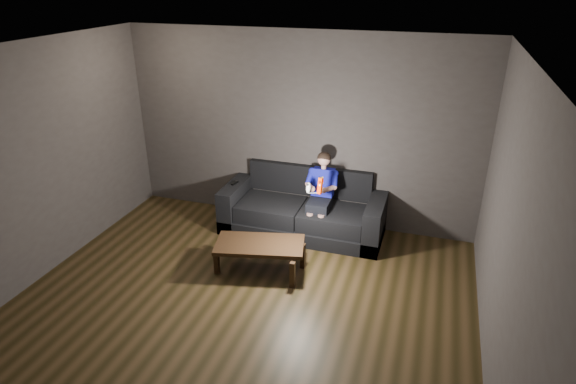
% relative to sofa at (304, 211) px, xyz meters
% --- Properties ---
extents(floor, '(5.00, 5.00, 0.00)m').
position_rel_sofa_xyz_m(floor, '(-0.19, -2.17, -0.28)').
color(floor, black).
rests_on(floor, ground).
extents(back_wall, '(5.00, 0.04, 2.70)m').
position_rel_sofa_xyz_m(back_wall, '(-0.19, 0.33, 1.07)').
color(back_wall, '#393231').
rests_on(back_wall, ground).
extents(left_wall, '(0.04, 5.00, 2.70)m').
position_rel_sofa_xyz_m(left_wall, '(-2.69, -2.17, 1.07)').
color(left_wall, '#393231').
rests_on(left_wall, ground).
extents(right_wall, '(0.04, 5.00, 2.70)m').
position_rel_sofa_xyz_m(right_wall, '(2.31, -2.17, 1.07)').
color(right_wall, '#393231').
rests_on(right_wall, ground).
extents(ceiling, '(5.00, 5.00, 0.02)m').
position_rel_sofa_xyz_m(ceiling, '(-0.19, -2.17, 2.42)').
color(ceiling, white).
rests_on(ceiling, back_wall).
extents(sofa, '(2.23, 0.96, 0.86)m').
position_rel_sofa_xyz_m(sofa, '(0.00, 0.00, 0.00)').
color(sofa, black).
rests_on(sofa, floor).
extents(child, '(0.43, 0.53, 1.06)m').
position_rel_sofa_xyz_m(child, '(0.25, -0.06, 0.43)').
color(child, black).
rests_on(child, sofa).
extents(wii_remote_red, '(0.07, 0.09, 0.21)m').
position_rel_sofa_xyz_m(wii_remote_red, '(0.34, -0.47, 0.64)').
color(wii_remote_red, red).
rests_on(wii_remote_red, child).
extents(nunchuk_white, '(0.06, 0.09, 0.14)m').
position_rel_sofa_xyz_m(nunchuk_white, '(0.18, -0.47, 0.59)').
color(nunchuk_white, white).
rests_on(nunchuk_white, child).
extents(wii_remote_black, '(0.06, 0.14, 0.03)m').
position_rel_sofa_xyz_m(wii_remote_black, '(-1.00, -0.08, 0.34)').
color(wii_remote_black, black).
rests_on(wii_remote_black, sofa).
extents(coffee_table, '(1.15, 0.75, 0.38)m').
position_rel_sofa_xyz_m(coffee_table, '(-0.22, -1.16, 0.05)').
color(coffee_table, black).
rests_on(coffee_table, floor).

